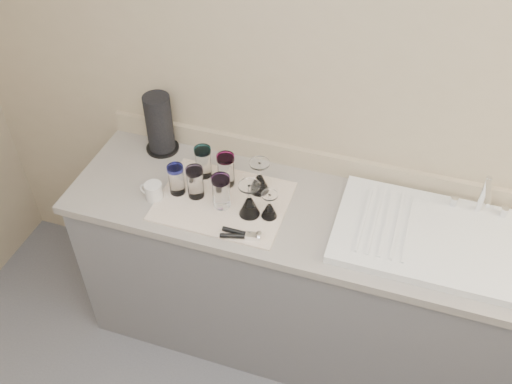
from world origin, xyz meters
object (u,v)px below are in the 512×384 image
(tumbler_cyan, at_px, (203,162))
(goblet_front_right, at_px, (269,209))
(tumbler_lavender, at_px, (221,191))
(can_opener, at_px, (241,235))
(paper_towel_roll, at_px, (159,124))
(tumbler_blue, at_px, (195,182))
(goblet_front_left, at_px, (249,204))
(sink_unit, at_px, (439,238))
(tumbler_magenta, at_px, (176,179))
(goblet_back_left, at_px, (259,181))
(white_mug, at_px, (153,191))
(tumbler_purple, at_px, (226,170))

(tumbler_cyan, bearing_deg, goblet_front_right, -24.06)
(tumbler_lavender, relative_size, can_opener, 0.94)
(tumbler_cyan, relative_size, paper_towel_roll, 0.51)
(tumbler_blue, relative_size, can_opener, 0.90)
(goblet_front_left, height_order, paper_towel_roll, paper_towel_roll)
(sink_unit, xyz_separation_m, goblet_front_left, (-0.77, -0.09, 0.04))
(tumbler_magenta, height_order, goblet_back_left, goblet_back_left)
(tumbler_blue, xyz_separation_m, goblet_front_left, (0.26, -0.04, -0.02))
(sink_unit, bearing_deg, can_opener, -163.26)
(tumbler_lavender, distance_m, goblet_front_right, 0.21)
(goblet_front_right, bearing_deg, can_opener, -116.10)
(goblet_front_left, bearing_deg, tumbler_magenta, 174.86)
(tumbler_magenta, distance_m, goblet_front_left, 0.34)
(sink_unit, height_order, can_opener, sink_unit)
(tumbler_lavender, xyz_separation_m, paper_towel_roll, (-0.41, 0.28, 0.06))
(tumbler_magenta, bearing_deg, white_mug, -144.07)
(goblet_back_left, bearing_deg, tumbler_lavender, -131.60)
(goblet_front_left, height_order, goblet_front_right, goblet_front_left)
(goblet_back_left, relative_size, goblet_front_left, 0.98)
(goblet_front_left, bearing_deg, paper_towel_roll, 151.32)
(tumbler_blue, bearing_deg, tumbler_cyan, 97.67)
(tumbler_cyan, bearing_deg, can_opener, -47.20)
(tumbler_purple, distance_m, tumbler_magenta, 0.22)
(goblet_front_left, distance_m, white_mug, 0.43)
(can_opener, xyz_separation_m, white_mug, (-0.44, 0.10, 0.02))
(tumbler_magenta, bearing_deg, tumbler_lavender, -4.91)
(tumbler_blue, relative_size, goblet_back_left, 0.94)
(paper_towel_roll, bearing_deg, sink_unit, -8.78)
(goblet_back_left, distance_m, goblet_front_left, 0.15)
(tumbler_purple, relative_size, white_mug, 1.44)
(goblet_back_left, bearing_deg, tumbler_cyan, 175.56)
(goblet_back_left, relative_size, white_mug, 1.47)
(tumbler_purple, bearing_deg, white_mug, -146.26)
(tumbler_blue, distance_m, goblet_back_left, 0.28)
(tumbler_lavender, relative_size, goblet_back_left, 0.98)
(goblet_front_left, distance_m, can_opener, 0.14)
(tumbler_cyan, bearing_deg, tumbler_magenta, -115.46)
(tumbler_lavender, bearing_deg, tumbler_magenta, 175.09)
(tumbler_blue, height_order, goblet_back_left, goblet_back_left)
(white_mug, bearing_deg, tumbler_cyan, 53.11)
(paper_towel_roll, bearing_deg, tumbler_magenta, -53.28)
(tumbler_magenta, bearing_deg, sink_unit, 3.21)
(tumbler_purple, xyz_separation_m, tumbler_magenta, (-0.18, -0.12, -0.01))
(sink_unit, relative_size, white_mug, 7.60)
(sink_unit, distance_m, white_mug, 1.20)
(tumbler_lavender, height_order, white_mug, tumbler_lavender)
(tumbler_cyan, distance_m, goblet_back_left, 0.27)
(goblet_front_left, relative_size, paper_towel_roll, 0.55)
(tumbler_cyan, distance_m, goblet_front_right, 0.39)
(tumbler_cyan, bearing_deg, paper_towel_roll, 155.11)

